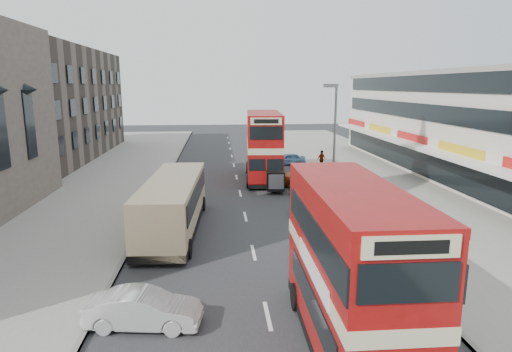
# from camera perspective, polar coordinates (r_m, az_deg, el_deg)

# --- Properties ---
(ground) EXTENTS (160.00, 160.00, 0.00)m
(ground) POSITION_cam_1_polar(r_m,az_deg,el_deg) (14.54, 2.51, -21.67)
(ground) COLOR #28282B
(ground) RESTS_ON ground
(road_surface) EXTENTS (12.00, 90.00, 0.01)m
(road_surface) POSITION_cam_1_polar(r_m,az_deg,el_deg) (33.05, -2.08, -2.28)
(road_surface) COLOR #28282B
(road_surface) RESTS_ON ground
(pavement_right) EXTENTS (12.00, 90.00, 0.15)m
(pavement_right) POSITION_cam_1_polar(r_m,az_deg,el_deg) (35.71, 17.53, -1.65)
(pavement_right) COLOR gray
(pavement_right) RESTS_ON ground
(pavement_left) EXTENTS (12.00, 90.00, 0.15)m
(pavement_left) POSITION_cam_1_polar(r_m,az_deg,el_deg) (34.57, -22.39, -2.43)
(pavement_left) COLOR gray
(pavement_left) RESTS_ON ground
(kerb_left) EXTENTS (0.20, 90.00, 0.16)m
(kerb_left) POSITION_cam_1_polar(r_m,az_deg,el_deg) (33.28, -12.64, -2.34)
(kerb_left) COLOR gray
(kerb_left) RESTS_ON ground
(kerb_right) EXTENTS (0.20, 90.00, 0.16)m
(kerb_right) POSITION_cam_1_polar(r_m,az_deg,el_deg) (33.89, 8.27, -1.92)
(kerb_right) COLOR gray
(kerb_right) RESTS_ON ground
(brick_terrace) EXTENTS (14.00, 28.00, 12.00)m
(brick_terrace) POSITION_cam_1_polar(r_m,az_deg,el_deg) (54.03, -27.55, 8.29)
(brick_terrace) COLOR #66594C
(brick_terrace) RESTS_ON ground
(commercial_row) EXTENTS (9.90, 46.20, 9.30)m
(commercial_row) POSITION_cam_1_polar(r_m,az_deg,el_deg) (40.45, 27.34, 5.74)
(commercial_row) COLOR beige
(commercial_row) RESTS_ON ground
(street_lamp) EXTENTS (1.00, 0.20, 8.12)m
(street_lamp) POSITION_cam_1_polar(r_m,az_deg,el_deg) (31.29, 10.13, 5.65)
(street_lamp) COLOR slate
(street_lamp) RESTS_ON ground
(bus_main) EXTENTS (2.60, 9.09, 4.99)m
(bus_main) POSITION_cam_1_polar(r_m,az_deg,el_deg) (13.60, 12.32, -11.82)
(bus_main) COLOR black
(bus_main) RESTS_ON ground
(bus_second) EXTENTS (3.35, 10.30, 5.59)m
(bus_second) POSITION_cam_1_polar(r_m,az_deg,el_deg) (37.38, 1.02, 3.95)
(bus_second) COLOR black
(bus_second) RESTS_ON ground
(coach) EXTENTS (3.23, 10.59, 2.77)m
(coach) POSITION_cam_1_polar(r_m,az_deg,el_deg) (24.62, -10.76, -3.46)
(coach) COLOR black
(coach) RESTS_ON ground
(car_left_front) EXTENTS (3.99, 1.83, 1.27)m
(car_left_front) POSITION_cam_1_polar(r_m,az_deg,el_deg) (15.78, -14.47, -16.50)
(car_left_front) COLOR beige
(car_left_front) RESTS_ON ground
(car_right_a) EXTENTS (5.23, 2.26, 1.50)m
(car_right_a) POSITION_cam_1_polar(r_m,az_deg,el_deg) (27.86, 10.01, -3.54)
(car_right_a) COLOR maroon
(car_right_a) RESTS_ON ground
(car_right_b) EXTENTS (4.98, 2.36, 1.37)m
(car_right_b) POSITION_cam_1_polar(r_m,az_deg,el_deg) (35.89, 6.59, -0.11)
(car_right_b) COLOR #C44813
(car_right_b) RESTS_ON ground
(car_right_c) EXTENTS (3.63, 1.61, 1.21)m
(car_right_c) POSITION_cam_1_polar(r_m,az_deg,el_deg) (44.96, 4.20, 2.23)
(car_right_c) COLOR #6197C2
(car_right_c) RESTS_ON ground
(pedestrian_near) EXTENTS (0.66, 0.49, 1.66)m
(pedestrian_near) POSITION_cam_1_polar(r_m,az_deg,el_deg) (29.71, 12.55, -2.22)
(pedestrian_near) COLOR gray
(pedestrian_near) RESTS_ON pavement_right
(pedestrian_far) EXTENTS (1.10, 0.89, 1.75)m
(pedestrian_far) POSITION_cam_1_polar(r_m,az_deg,el_deg) (42.58, 8.55, 2.16)
(pedestrian_far) COLOR gray
(pedestrian_far) RESTS_ON pavement_right
(cyclist) EXTENTS (0.76, 1.97, 2.02)m
(cyclist) POSITION_cam_1_polar(r_m,az_deg,el_deg) (32.17, 4.85, -1.49)
(cyclist) COLOR gray
(cyclist) RESTS_ON ground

